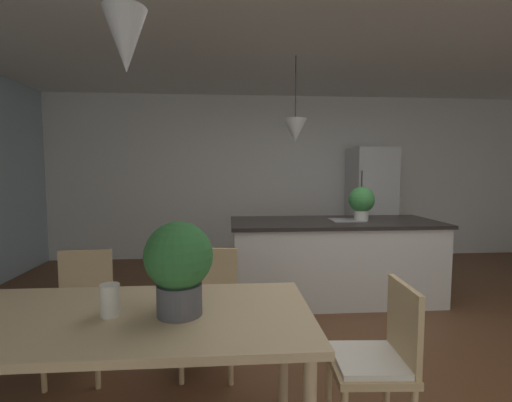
% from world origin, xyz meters
% --- Properties ---
extents(ground_plane, '(10.00, 8.40, 0.04)m').
position_xyz_m(ground_plane, '(0.00, 0.00, -0.02)').
color(ground_plane, brown).
extents(ceiling_slab, '(10.00, 8.40, 0.12)m').
position_xyz_m(ceiling_slab, '(0.00, 0.00, 2.76)').
color(ceiling_slab, silver).
extents(wall_back_kitchen, '(10.00, 0.12, 2.70)m').
position_xyz_m(wall_back_kitchen, '(0.00, 3.26, 1.35)').
color(wall_back_kitchen, silver).
rests_on(wall_back_kitchen, ground_plane).
extents(dining_table, '(2.04, 0.89, 0.75)m').
position_xyz_m(dining_table, '(-1.69, -1.02, 0.68)').
color(dining_table, '#D1B284').
rests_on(dining_table, ground_plane).
extents(chair_kitchen_end, '(0.42, 0.42, 0.87)m').
position_xyz_m(chair_kitchen_end, '(-0.30, -1.02, 0.47)').
color(chair_kitchen_end, tan).
rests_on(chair_kitchen_end, ground_plane).
extents(chair_far_left, '(0.42, 0.42, 0.87)m').
position_xyz_m(chair_far_left, '(-2.15, -0.21, 0.47)').
color(chair_far_left, tan).
rests_on(chair_far_left, ground_plane).
extents(chair_far_right, '(0.44, 0.44, 0.87)m').
position_xyz_m(chair_far_right, '(-1.23, -0.21, 0.47)').
color(chair_far_right, tan).
rests_on(chair_far_right, ground_plane).
extents(kitchen_island, '(2.32, 0.94, 0.91)m').
position_xyz_m(kitchen_island, '(0.10, 1.14, 0.46)').
color(kitchen_island, silver).
rests_on(kitchen_island, ground_plane).
extents(refrigerator, '(0.65, 0.67, 1.83)m').
position_xyz_m(refrigerator, '(1.21, 2.86, 0.92)').
color(refrigerator, silver).
rests_on(refrigerator, ground_plane).
extents(pendant_over_table, '(0.19, 0.19, 0.81)m').
position_xyz_m(pendant_over_table, '(-1.53, -1.13, 2.03)').
color(pendant_over_table, black).
extents(pendant_over_island_main, '(0.26, 0.26, 0.92)m').
position_xyz_m(pendant_over_island_main, '(-0.36, 1.14, 1.91)').
color(pendant_over_island_main, black).
extents(potted_plant_on_island, '(0.29, 0.29, 0.38)m').
position_xyz_m(potted_plant_on_island, '(0.41, 1.14, 1.12)').
color(potted_plant_on_island, beige).
rests_on(potted_plant_on_island, kitchen_island).
extents(potted_plant_on_table, '(0.34, 0.34, 0.47)m').
position_xyz_m(potted_plant_on_table, '(-1.33, -1.04, 1.01)').
color(potted_plant_on_table, '#4C4C51').
rests_on(potted_plant_on_table, dining_table).
extents(vase_on_dining_table, '(0.10, 0.10, 0.16)m').
position_xyz_m(vase_on_dining_table, '(-1.67, -1.03, 0.83)').
color(vase_on_dining_table, silver).
rests_on(vase_on_dining_table, dining_table).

